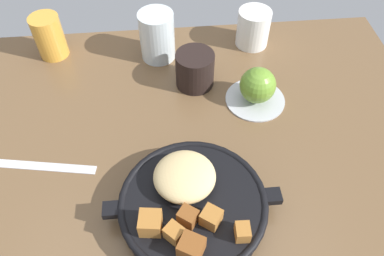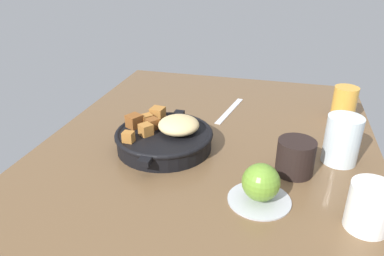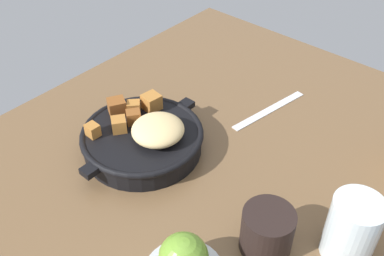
# 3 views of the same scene
# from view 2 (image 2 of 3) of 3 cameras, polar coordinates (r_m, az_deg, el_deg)

# --- Properties ---
(ground_plane) EXTENTS (1.02, 0.77, 0.02)m
(ground_plane) POSITION_cam_2_polar(r_m,az_deg,el_deg) (0.87, 2.53, -3.33)
(ground_plane) COLOR brown
(cast_iron_skillet) EXTENTS (0.27, 0.22, 0.08)m
(cast_iron_skillet) POSITION_cam_2_polar(r_m,az_deg,el_deg) (0.85, -4.18, -1.31)
(cast_iron_skillet) COLOR black
(cast_iron_skillet) RESTS_ON ground_plane
(saucer_plate) EXTENTS (0.12, 0.12, 0.01)m
(saucer_plate) POSITION_cam_2_polar(r_m,az_deg,el_deg) (0.70, 10.33, -10.76)
(saucer_plate) COLOR #B7BABF
(saucer_plate) RESTS_ON ground_plane
(red_apple) EXTENTS (0.07, 0.07, 0.07)m
(red_apple) POSITION_cam_2_polar(r_m,az_deg,el_deg) (0.68, 10.59, -8.22)
(red_apple) COLOR olive
(red_apple) RESTS_ON saucer_plate
(butter_knife) EXTENTS (0.19, 0.05, 0.00)m
(butter_knife) POSITION_cam_2_polar(r_m,az_deg,el_deg) (1.05, 5.85, 2.74)
(butter_knife) COLOR silver
(butter_knife) RESTS_ON ground_plane
(white_creamer_pitcher) EXTENTS (0.07, 0.07, 0.08)m
(white_creamer_pitcher) POSITION_cam_2_polar(r_m,az_deg,el_deg) (0.67, 25.74, -10.91)
(white_creamer_pitcher) COLOR white
(white_creamer_pitcher) RESTS_ON ground_plane
(water_glass_tall) EXTENTS (0.07, 0.07, 0.10)m
(water_glass_tall) POSITION_cam_2_polar(r_m,az_deg,el_deg) (0.84, 22.14, -1.60)
(water_glass_tall) COLOR silver
(water_glass_tall) RESTS_ON ground_plane
(juice_glass_amber) EXTENTS (0.06, 0.06, 0.09)m
(juice_glass_amber) POSITION_cam_2_polar(r_m,az_deg,el_deg) (1.05, 22.43, 3.45)
(juice_glass_amber) COLOR gold
(juice_glass_amber) RESTS_ON ground_plane
(coffee_mug_dark) EXTENTS (0.08, 0.08, 0.07)m
(coffee_mug_dark) POSITION_cam_2_polar(r_m,az_deg,el_deg) (0.78, 15.67, -4.34)
(coffee_mug_dark) COLOR black
(coffee_mug_dark) RESTS_ON ground_plane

